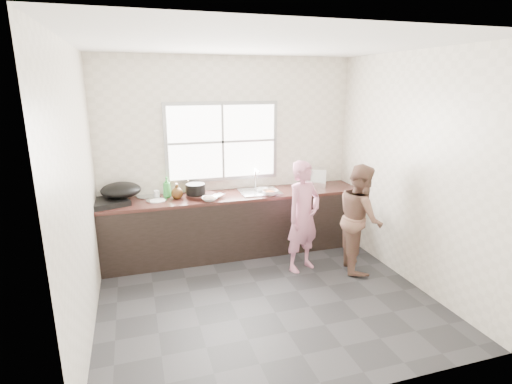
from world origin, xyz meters
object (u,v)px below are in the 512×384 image
object	(u,v)px
black_pot	(196,191)
burner	(108,202)
person_side	(360,218)
bowl_mince	(210,199)
cutting_board	(201,196)
woman	(303,220)
bottle_green	(167,187)
bowl_crabs	(270,193)
glass_jar	(157,194)
bowl_held	(262,189)
plate_food	(158,201)
dish_rack	(313,177)
pot_lid_left	(157,200)
pot_lid_right	(147,196)
bottle_brown_tall	(188,187)
bottle_brown_short	(177,192)
wok	(121,190)

from	to	relation	value
black_pot	burner	bearing A→B (deg)	-179.38
person_side	bowl_mince	bearing A→B (deg)	83.86
bowl_mince	cutting_board	bearing A→B (deg)	109.53
woman	bottle_green	distance (m)	1.85
bowl_crabs	glass_jar	world-z (taller)	glass_jar
bowl_mince	black_pot	xyz separation A→B (m)	(-0.14, 0.22, 0.07)
bowl_held	black_pot	world-z (taller)	black_pot
bowl_mince	plate_food	xyz separation A→B (m)	(-0.65, 0.17, -0.02)
bowl_mince	bowl_held	world-z (taller)	bowl_held
bowl_held	plate_food	distance (m)	1.45
dish_rack	pot_lid_left	distance (m)	2.29
plate_food	dish_rack	distance (m)	2.28
woman	bottle_green	world-z (taller)	woman
glass_jar	pot_lid_left	bearing A→B (deg)	-94.66
bottle_green	glass_jar	bearing A→B (deg)	-177.64
burner	pot_lid_left	world-z (taller)	burner
cutting_board	pot_lid_right	distance (m)	0.74
pot_lid_right	black_pot	bearing A→B (deg)	-19.39
black_pot	bottle_green	xyz separation A→B (m)	(-0.37, 0.11, 0.05)
bowl_crabs	bowl_held	distance (m)	0.22
person_side	bowl_crabs	bearing A→B (deg)	67.38
bottle_brown_tall	bottle_brown_short	size ratio (longest dim) A/B	0.92
bowl_held	burner	size ratio (longest dim) A/B	0.46
cutting_board	dish_rack	world-z (taller)	dish_rack
cutting_board	glass_jar	distance (m)	0.58
bowl_crabs	bottle_brown_tall	size ratio (longest dim) A/B	1.03
black_pot	person_side	bearing A→B (deg)	-26.60
dish_rack	bottle_green	bearing A→B (deg)	-157.94
woman	bowl_mince	size ratio (longest dim) A/B	6.47
burner	bottle_green	bearing A→B (deg)	9.37
bottle_brown_short	pot_lid_right	distance (m)	0.44
woman	pot_lid_right	distance (m)	2.12
bowl_mince	bowl_crabs	xyz separation A→B (m)	(0.84, 0.02, 0.00)
bowl_crabs	bottle_brown_short	world-z (taller)	bottle_brown_short
person_side	black_pot	distance (m)	2.17
cutting_board	glass_jar	world-z (taller)	glass_jar
pot_lid_left	bottle_brown_short	bearing A→B (deg)	9.10
bottle_brown_tall	glass_jar	size ratio (longest dim) A/B	1.60
dish_rack	woman	bearing A→B (deg)	-99.48
bowl_crabs	bottle_brown_short	xyz separation A→B (m)	(-1.23, 0.22, 0.07)
cutting_board	bowl_crabs	size ratio (longest dim) A/B	2.24
woman	bottle_brown_tall	xyz separation A→B (m)	(-1.30, 0.99, 0.28)
bottle_green	dish_rack	bearing A→B (deg)	0.09
plate_food	wok	size ratio (longest dim) A/B	0.40
woman	glass_jar	world-z (taller)	woman
bowl_crabs	plate_food	world-z (taller)	bowl_crabs
woman	wok	size ratio (longest dim) A/B	2.65
bottle_brown_tall	wok	bearing A→B (deg)	-170.75
bowl_held	wok	size ratio (longest dim) A/B	0.41
cutting_board	burner	bearing A→B (deg)	-179.66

